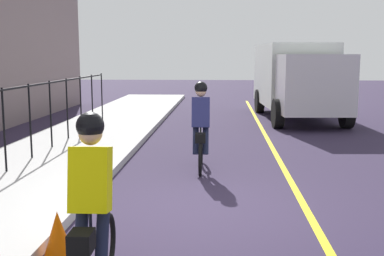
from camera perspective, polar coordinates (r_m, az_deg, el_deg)
The scene contains 6 objects.
ground_plane at distance 7.44m, azimuth 1.16°, elevation -9.68°, with size 80.00×80.00×0.00m, color #2B223A.
lane_line_centre at distance 7.55m, azimuth 13.56°, elevation -9.63°, with size 36.00×0.12×0.01m, color yellow.
cyclist_lead at distance 9.69m, azimuth 1.05°, elevation 0.15°, with size 1.71×0.37×1.83m.
cyclist_follow at distance 4.64m, azimuth -11.81°, elevation -9.44°, with size 1.71×0.37×1.83m.
box_truck_background at distance 18.35m, azimuth 12.37°, elevation 5.94°, with size 6.83×2.85×2.78m.
traffic_cone_near at distance 5.85m, azimuth -15.67°, elevation -12.20°, with size 0.36×0.36×0.58m, color #E95802.
Camera 1 is at (-7.06, -0.29, 2.33)m, focal length 44.82 mm.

